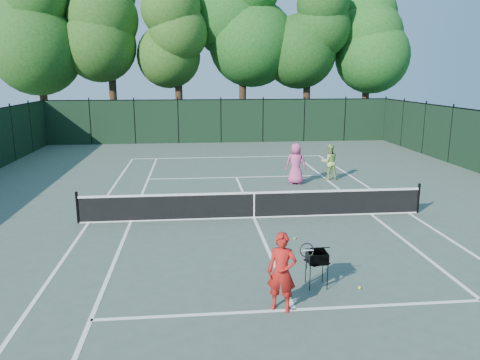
{
  "coord_description": "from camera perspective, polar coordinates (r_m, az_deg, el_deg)",
  "views": [
    {
      "loc": [
        -2.01,
        -15.08,
        4.77
      ],
      "look_at": [
        -0.38,
        1.0,
        1.1
      ],
      "focal_mm": 35.0,
      "sensor_mm": 36.0,
      "label": 1
    }
  ],
  "objects": [
    {
      "name": "loose_ball_midcourt",
      "position": [
        14.0,
        6.67,
        -7.07
      ],
      "size": [
        0.07,
        0.07,
        0.07
      ],
      "primitive_type": "sphere",
      "color": "#C2E12E",
      "rests_on": "ground"
    },
    {
      "name": "tree_4",
      "position": [
        37.93,
        8.36,
        17.76
      ],
      "size": [
        6.2,
        6.2,
        12.97
      ],
      "color": "black",
      "rests_on": "ground"
    },
    {
      "name": "player_pink",
      "position": [
        20.77,
        6.83,
        2.0
      ],
      "size": [
        1.01,
        0.79,
        1.83
      ],
      "rotation": [
        0.0,
        0.0,
        2.88
      ],
      "color": "#CD4884",
      "rests_on": "ground"
    },
    {
      "name": "coach",
      "position": [
        9.74,
        5.14,
        -11.1
      ],
      "size": [
        1.05,
        0.59,
        1.66
      ],
      "rotation": [
        0.0,
        0.0,
        -0.38
      ],
      "color": "#B41914",
      "rests_on": "ground"
    },
    {
      "name": "sideline_singles_right",
      "position": [
        16.97,
        15.66,
        -4.02
      ],
      "size": [
        0.1,
        23.77,
        0.01
      ],
      "primitive_type": "cube",
      "color": "white",
      "rests_on": "ground"
    },
    {
      "name": "ground",
      "position": [
        15.95,
        1.71,
        -4.62
      ],
      "size": [
        90.0,
        90.0,
        0.0
      ],
      "primitive_type": "plane",
      "color": "#445247",
      "rests_on": "ground"
    },
    {
      "name": "sideline_singles_left",
      "position": [
        15.96,
        -13.16,
        -4.94
      ],
      "size": [
        0.1,
        23.77,
        0.01
      ],
      "primitive_type": "cube",
      "color": "white",
      "rests_on": "ground"
    },
    {
      "name": "loose_ball_near_cart",
      "position": [
        11.22,
        14.37,
        -12.61
      ],
      "size": [
        0.07,
        0.07,
        0.07
      ],
      "primitive_type": "sphere",
      "color": "#DEF231",
      "rests_on": "ground"
    },
    {
      "name": "center_service_line",
      "position": [
        15.95,
        1.71,
        -4.61
      ],
      "size": [
        0.1,
        12.8,
        0.01
      ],
      "primitive_type": "cube",
      "color": "white",
      "rests_on": "ground"
    },
    {
      "name": "tree_1",
      "position": [
        37.77,
        -15.71,
        18.3
      ],
      "size": [
        6.8,
        6.8,
        13.98
      ],
      "color": "black",
      "rests_on": "ground"
    },
    {
      "name": "fence_far",
      "position": [
        33.31,
        -2.34,
        7.15
      ],
      "size": [
        24.0,
        0.05,
        3.0
      ],
      "primitive_type": "cube",
      "color": "black",
      "rests_on": "ground"
    },
    {
      "name": "player_green",
      "position": [
        21.91,
        10.84,
        2.18
      ],
      "size": [
        0.82,
        0.65,
        1.65
      ],
      "rotation": [
        0.0,
        0.0,
        3.18
      ],
      "color": "#98C160",
      "rests_on": "ground"
    },
    {
      "name": "service_line_near",
      "position": [
        10.11,
        6.61,
        -15.44
      ],
      "size": [
        8.23,
        0.1,
        0.01
      ],
      "primitive_type": "cube",
      "color": "white",
      "rests_on": "ground"
    },
    {
      "name": "tree_3",
      "position": [
        37.84,
        0.33,
        19.22
      ],
      "size": [
        7.0,
        7.0,
        14.45
      ],
      "color": "black",
      "rests_on": "ground"
    },
    {
      "name": "tennis_net",
      "position": [
        15.81,
        1.72,
        -2.97
      ],
      "size": [
        11.69,
        0.09,
        1.06
      ],
      "color": "black",
      "rests_on": "ground"
    },
    {
      "name": "sideline_doubles_left",
      "position": [
        16.2,
        -17.98,
        -4.97
      ],
      "size": [
        0.1,
        23.77,
        0.01
      ],
      "primitive_type": "cube",
      "color": "white",
      "rests_on": "ground"
    },
    {
      "name": "ball_hopper",
      "position": [
        10.89,
        9.38,
        -9.29
      ],
      "size": [
        0.55,
        0.55,
        0.85
      ],
      "rotation": [
        0.0,
        0.0,
        0.3
      ],
      "color": "black",
      "rests_on": "ground"
    },
    {
      "name": "service_line_far",
      "position": [
        22.1,
        -0.45,
        0.33
      ],
      "size": [
        8.23,
        0.1,
        0.01
      ],
      "primitive_type": "cube",
      "color": "white",
      "rests_on": "ground"
    },
    {
      "name": "tree_2",
      "position": [
        37.02,
        -7.67,
        17.27
      ],
      "size": [
        6.0,
        6.0,
        12.4
      ],
      "color": "black",
      "rests_on": "ground"
    },
    {
      "name": "tree_5",
      "position": [
        39.85,
        15.46,
        16.58
      ],
      "size": [
        5.8,
        5.8,
        12.23
      ],
      "color": "black",
      "rests_on": "ground"
    },
    {
      "name": "tree_0",
      "position": [
        38.35,
        -23.5,
        16.85
      ],
      "size": [
        6.4,
        6.4,
        13.14
      ],
      "color": "black",
      "rests_on": "ground"
    },
    {
      "name": "baseline_far",
      "position": [
        27.46,
        -1.52,
        2.79
      ],
      "size": [
        10.97,
        0.1,
        0.01
      ],
      "primitive_type": "cube",
      "color": "white",
      "rests_on": "ground"
    },
    {
      "name": "sideline_doubles_right",
      "position": [
        17.51,
        19.85,
        -3.8
      ],
      "size": [
        0.1,
        23.77,
        0.01
      ],
      "primitive_type": "cube",
      "color": "white",
      "rests_on": "ground"
    }
  ]
}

